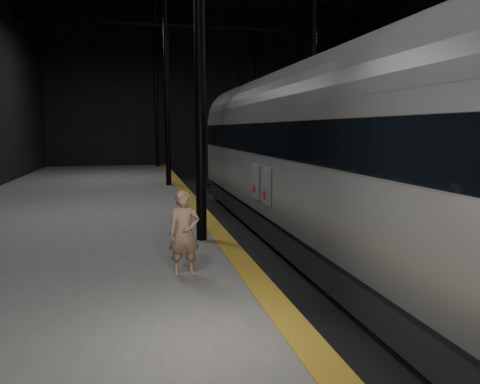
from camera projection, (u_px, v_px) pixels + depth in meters
name	position (u px, v px, depth m)	size (l,w,h in m)	color
ground	(292.00, 236.00, 16.72)	(44.00, 44.00, 0.00)	black
platform_left	(71.00, 232.00, 15.04)	(9.00, 43.80, 1.00)	#585755
platform_right	(475.00, 214.00, 18.27)	(9.00, 43.80, 1.00)	#585755
tactile_strip	(202.00, 212.00, 15.88)	(0.50, 43.80, 0.01)	olive
track	(292.00, 234.00, 16.71)	(2.40, 43.00, 0.24)	#3F3328
train	(305.00, 147.00, 15.14)	(3.21, 21.50, 5.75)	#ABADB3
woman	(184.00, 233.00, 8.92)	(0.59, 0.39, 1.63)	tan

